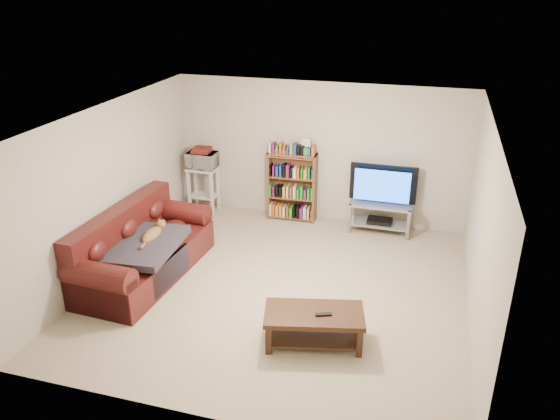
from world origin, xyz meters
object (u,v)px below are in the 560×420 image
(tv_stand, at_px, (380,212))
(sofa, at_px, (140,253))
(bookshelf, at_px, (292,185))
(coffee_table, at_px, (314,322))

(tv_stand, bearing_deg, sofa, -142.40)
(bookshelf, bearing_deg, sofa, -124.66)
(sofa, relative_size, coffee_table, 1.90)
(sofa, bearing_deg, tv_stand, 40.62)
(sofa, xyz_separation_m, coffee_table, (2.74, -0.87, -0.05))
(tv_stand, distance_m, bookshelf, 1.58)
(sofa, distance_m, coffee_table, 2.87)
(sofa, relative_size, bookshelf, 1.96)
(coffee_table, distance_m, bookshelf, 3.56)
(sofa, bearing_deg, bookshelf, 60.78)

